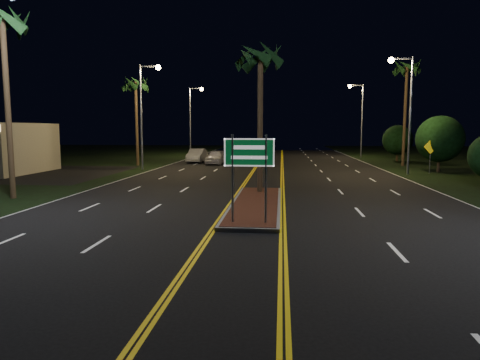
# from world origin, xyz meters

# --- Properties ---
(ground) EXTENTS (120.00, 120.00, 0.00)m
(ground) POSITION_xyz_m (0.00, 0.00, 0.00)
(ground) COLOR black
(ground) RESTS_ON ground
(median_island) EXTENTS (2.25, 10.25, 0.17)m
(median_island) POSITION_xyz_m (0.00, 7.00, 0.08)
(median_island) COLOR gray
(median_island) RESTS_ON ground
(highway_sign) EXTENTS (1.80, 0.08, 3.20)m
(highway_sign) POSITION_xyz_m (0.00, 2.80, 2.40)
(highway_sign) COLOR gray
(highway_sign) RESTS_ON ground
(streetlight_left_mid) EXTENTS (1.91, 0.44, 9.00)m
(streetlight_left_mid) POSITION_xyz_m (-10.61, 24.00, 5.66)
(streetlight_left_mid) COLOR gray
(streetlight_left_mid) RESTS_ON ground
(streetlight_left_far) EXTENTS (1.91, 0.44, 9.00)m
(streetlight_left_far) POSITION_xyz_m (-10.61, 44.00, 5.66)
(streetlight_left_far) COLOR gray
(streetlight_left_far) RESTS_ON ground
(streetlight_right_mid) EXTENTS (1.91, 0.44, 9.00)m
(streetlight_right_mid) POSITION_xyz_m (10.61, 22.00, 5.66)
(streetlight_right_mid) COLOR gray
(streetlight_right_mid) RESTS_ON ground
(streetlight_right_far) EXTENTS (1.91, 0.44, 9.00)m
(streetlight_right_far) POSITION_xyz_m (10.61, 42.00, 5.66)
(streetlight_right_far) COLOR gray
(streetlight_right_far) RESTS_ON ground
(palm_median) EXTENTS (2.40, 2.40, 8.30)m
(palm_median) POSITION_xyz_m (0.00, 10.50, 7.28)
(palm_median) COLOR #382819
(palm_median) RESTS_ON ground
(palm_left_near) EXTENTS (2.40, 2.40, 9.80)m
(palm_left_near) POSITION_xyz_m (-12.50, 8.00, 8.68)
(palm_left_near) COLOR #382819
(palm_left_near) RESTS_ON ground
(palm_left_far) EXTENTS (2.40, 2.40, 8.80)m
(palm_left_far) POSITION_xyz_m (-12.80, 28.00, 7.75)
(palm_left_far) COLOR #382819
(palm_left_far) RESTS_ON ground
(palm_right_far) EXTENTS (2.40, 2.40, 10.30)m
(palm_right_far) POSITION_xyz_m (12.80, 30.00, 9.14)
(palm_right_far) COLOR #382819
(palm_right_far) RESTS_ON ground
(shrub_mid) EXTENTS (3.78, 3.78, 4.62)m
(shrub_mid) POSITION_xyz_m (14.00, 24.00, 2.73)
(shrub_mid) COLOR #382819
(shrub_mid) RESTS_ON ground
(shrub_far) EXTENTS (3.24, 3.24, 3.96)m
(shrub_far) POSITION_xyz_m (13.80, 36.00, 2.34)
(shrub_far) COLOR #382819
(shrub_far) RESTS_ON ground
(car_near) EXTENTS (2.49, 5.01, 1.61)m
(car_near) POSITION_xyz_m (-5.46, 30.55, 0.81)
(car_near) COLOR silver
(car_near) RESTS_ON ground
(car_far) EXTENTS (2.21, 5.08, 1.69)m
(car_far) POSITION_xyz_m (-7.84, 32.52, 0.84)
(car_far) COLOR #A1A4AA
(car_far) RESTS_ON ground
(warning_sign) EXTENTS (1.12, 0.27, 2.72)m
(warning_sign) POSITION_xyz_m (12.85, 22.62, 1.79)
(warning_sign) COLOR gray
(warning_sign) RESTS_ON ground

